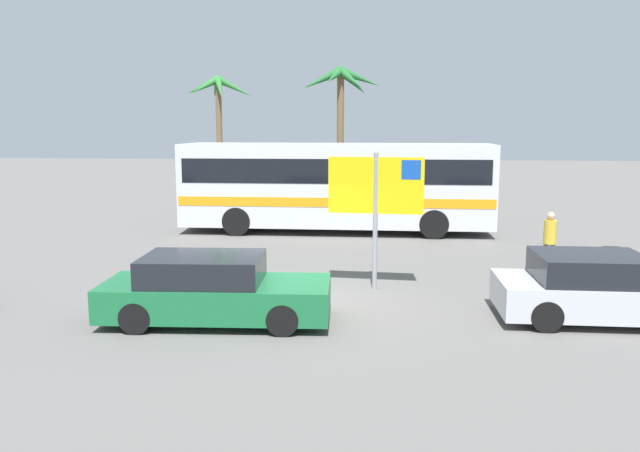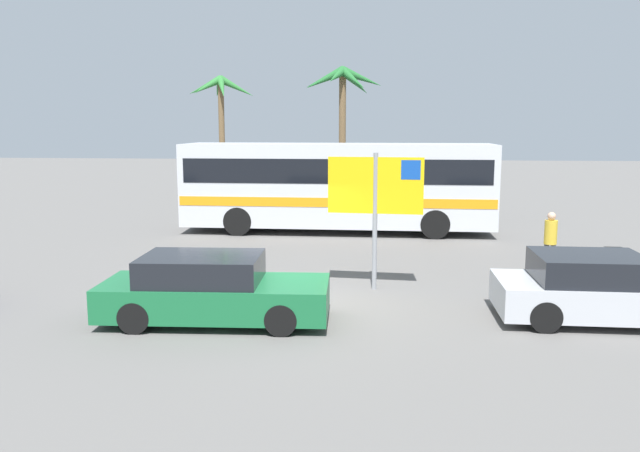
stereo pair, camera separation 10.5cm
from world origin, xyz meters
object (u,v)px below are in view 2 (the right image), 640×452
ferry_sign (377,191)px  car_silver (597,289)px  bus_front_coach (338,183)px  car_green (212,290)px  pedestrian_near_sign (550,238)px

ferry_sign → car_silver: 5.07m
bus_front_coach → car_green: bus_front_coach is taller
pedestrian_near_sign → car_silver: bearing=39.1°
pedestrian_near_sign → car_green: bearing=-16.5°
car_green → car_silver: same height
car_green → pedestrian_near_sign: pedestrian_near_sign is taller
car_green → pedestrian_near_sign: bearing=29.8°
car_silver → bus_front_coach: bearing=119.5°
pedestrian_near_sign → ferry_sign: bearing=-24.4°
car_green → car_silver: size_ratio=1.13×
bus_front_coach → car_silver: bearing=-60.3°
car_green → pedestrian_near_sign: size_ratio=2.77×
car_green → car_silver: (7.49, 0.81, -0.00)m
ferry_sign → car_green: size_ratio=0.71×
ferry_sign → pedestrian_near_sign: ferry_sign is taller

